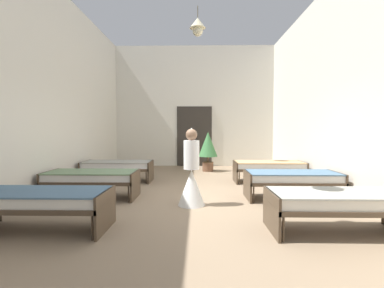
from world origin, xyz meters
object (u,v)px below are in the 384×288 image
(bed_left_row_1, at_px, (92,178))
(bed_left_row_2, at_px, (118,166))
(bed_right_row_0, at_px, (338,202))
(bed_right_row_2, at_px, (269,166))
(bed_right_row_1, at_px, (292,178))
(bed_left_row_0, at_px, (42,200))
(nurse_near_aisle, at_px, (191,178))
(potted_plant, at_px, (208,147))

(bed_left_row_1, bearing_deg, bed_left_row_2, 90.00)
(bed_left_row_2, bearing_deg, bed_right_row_0, -41.95)
(bed_left_row_1, relative_size, bed_right_row_2, 1.00)
(bed_right_row_1, distance_m, bed_left_row_2, 4.63)
(bed_left_row_0, height_order, bed_right_row_2, same)
(bed_right_row_1, bearing_deg, bed_right_row_2, 90.00)
(bed_left_row_1, distance_m, bed_right_row_1, 4.23)
(bed_left_row_1, distance_m, nurse_near_aisle, 2.20)
(bed_left_row_2, distance_m, nurse_near_aisle, 3.23)
(bed_right_row_1, height_order, bed_right_row_2, same)
(bed_right_row_0, bearing_deg, bed_right_row_2, 90.00)
(nurse_near_aisle, bearing_deg, bed_left_row_1, 138.42)
(bed_right_row_2, bearing_deg, bed_right_row_0, -90.00)
(bed_right_row_0, bearing_deg, bed_right_row_1, 90.00)
(nurse_near_aisle, height_order, potted_plant, nurse_near_aisle)
(bed_left_row_1, xyz_separation_m, potted_plant, (2.61, 3.92, 0.43))
(bed_left_row_0, bearing_deg, nurse_near_aisle, 32.76)
(bed_left_row_0, relative_size, bed_left_row_2, 1.00)
(potted_plant, bearing_deg, bed_right_row_0, -74.49)
(bed_right_row_1, bearing_deg, bed_left_row_0, -155.80)
(bed_left_row_0, distance_m, bed_right_row_1, 4.63)
(bed_left_row_2, bearing_deg, bed_right_row_1, -24.20)
(bed_right_row_0, bearing_deg, potted_plant, 105.51)
(bed_right_row_1, xyz_separation_m, nurse_near_aisle, (-2.10, -0.53, 0.09))
(potted_plant, bearing_deg, nurse_near_aisle, -96.16)
(bed_right_row_0, bearing_deg, nurse_near_aisle, 146.80)
(bed_left_row_1, bearing_deg, bed_right_row_2, 24.20)
(bed_left_row_1, relative_size, bed_right_row_1, 1.00)
(bed_left_row_2, bearing_deg, potted_plant, 37.75)
(bed_left_row_0, distance_m, potted_plant, 6.40)
(bed_left_row_2, height_order, nurse_near_aisle, nurse_near_aisle)
(bed_left_row_1, bearing_deg, bed_right_row_0, -24.20)
(bed_left_row_2, distance_m, potted_plant, 3.33)
(bed_right_row_0, distance_m, bed_left_row_1, 4.63)
(bed_left_row_2, relative_size, bed_right_row_2, 1.00)
(bed_right_row_1, relative_size, potted_plant, 1.37)
(bed_right_row_2, bearing_deg, bed_left_row_0, -138.05)
(bed_left_row_0, height_order, potted_plant, potted_plant)
(nurse_near_aisle, bearing_deg, bed_left_row_2, 103.62)
(bed_right_row_0, relative_size, bed_left_row_2, 1.00)
(bed_right_row_1, relative_size, nurse_near_aisle, 1.28)
(bed_right_row_0, height_order, bed_right_row_1, same)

